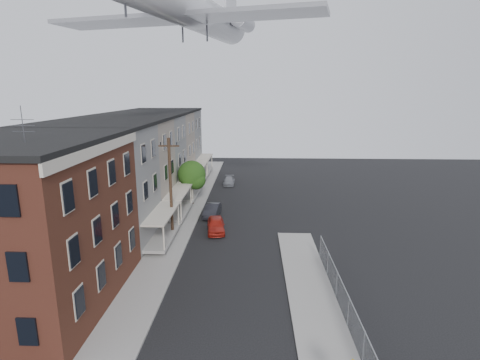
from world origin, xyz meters
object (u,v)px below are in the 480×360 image
at_px(utility_pole, 171,187).
at_px(car_far, 229,181).
at_px(street_tree, 193,176).
at_px(car_near, 216,225).
at_px(airplane, 192,10).
at_px(car_mid, 212,210).

distance_m(utility_pole, car_far, 20.62).
xyz_separation_m(street_tree, car_near, (3.47, -8.53, -2.78)).
distance_m(car_far, airplane, 23.21).
bearing_deg(street_tree, car_near, -67.85).
relative_size(utility_pole, car_far, 2.47).
bearing_deg(utility_pole, car_near, 20.15).
xyz_separation_m(car_mid, airplane, (-2.05, 3.30, 20.31)).
xyz_separation_m(street_tree, car_mid, (2.64, -4.03, -2.80)).
bearing_deg(car_mid, airplane, 126.24).
bearing_deg(utility_pole, airplane, 84.29).
distance_m(car_near, car_far, 18.45).
bearing_deg(car_near, airplane, 102.73).
bearing_deg(utility_pole, car_mid, 63.29).
xyz_separation_m(car_near, airplane, (-2.88, 7.80, 20.28)).
xyz_separation_m(utility_pole, car_near, (3.80, 1.39, -4.00)).
relative_size(street_tree, car_far, 1.43).
distance_m(car_mid, car_far, 13.97).
height_order(utility_pole, airplane, airplane).
relative_size(car_mid, airplane, 0.12).
xyz_separation_m(car_near, car_mid, (-0.83, 4.50, -0.03)).
relative_size(utility_pole, car_near, 2.27).
distance_m(car_near, car_mid, 4.58).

